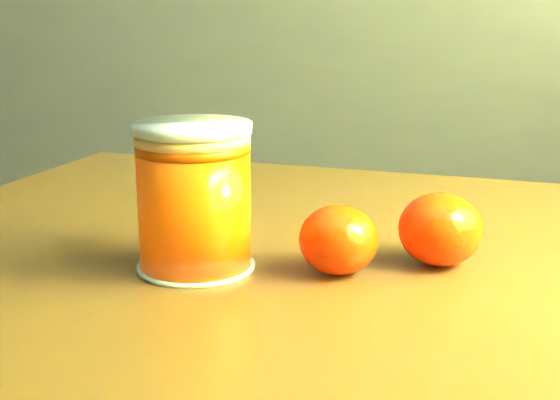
# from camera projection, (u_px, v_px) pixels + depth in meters

# --- Properties ---
(kitchen_counter) EXTENTS (3.15, 0.60, 0.90)m
(kitchen_counter) POSITION_uv_depth(u_px,v_px,m) (54.00, 166.00, 2.13)
(kitchen_counter) COLOR #48474C
(kitchen_counter) RESTS_ON ground
(table) EXTENTS (0.97, 0.73, 0.69)m
(table) POSITION_uv_depth(u_px,v_px,m) (384.00, 358.00, 0.65)
(table) COLOR brown
(table) RESTS_ON ground
(juice_glass) EXTENTS (0.09, 0.09, 0.11)m
(juice_glass) POSITION_uv_depth(u_px,v_px,m) (194.00, 198.00, 0.59)
(juice_glass) COLOR #F04C04
(juice_glass) RESTS_ON table
(orange_front) EXTENTS (0.07, 0.07, 0.05)m
(orange_front) POSITION_uv_depth(u_px,v_px,m) (339.00, 240.00, 0.58)
(orange_front) COLOR #FF3205
(orange_front) RESTS_ON table
(orange_back) EXTENTS (0.08, 0.08, 0.06)m
(orange_back) POSITION_uv_depth(u_px,v_px,m) (440.00, 229.00, 0.60)
(orange_back) COLOR #FF3205
(orange_back) RESTS_ON table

